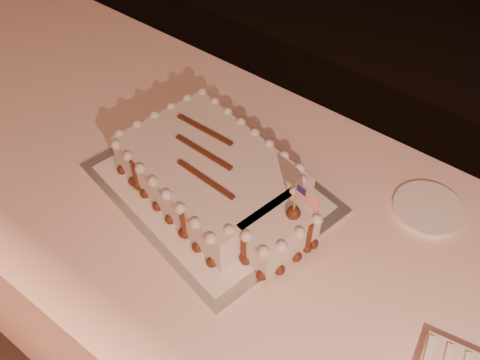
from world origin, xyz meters
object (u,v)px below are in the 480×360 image
Objects in this scene: cake_board at (211,188)px; sheet_cake at (218,179)px; banquet_table at (251,309)px; side_plate at (428,209)px.

sheet_cake is (0.03, -0.01, 0.05)m from cake_board.
cake_board is 1.01× the size of sheet_cake.
sheet_cake reaches higher than banquet_table.
side_plate reaches higher than cake_board.
cake_board is at bearing 168.58° from sheet_cake.
side_plate reaches higher than banquet_table.
side_plate is (0.40, 0.23, 0.00)m from cake_board.
sheet_cake is at bearing -147.77° from side_plate.
sheet_cake is 3.27× the size of side_plate.
side_plate is at bearing 41.86° from cake_board.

